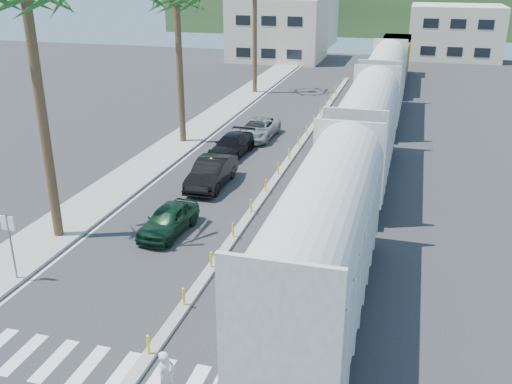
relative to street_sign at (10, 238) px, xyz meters
The scene contains 14 objects.
ground 7.82m from the street_sign, 15.32° to the right, with size 140.00×140.00×0.00m, color #28282B.
sidewalk 23.11m from the street_sign, 92.99° to the left, with size 3.00×90.00×0.15m, color gray.
rails 28.83m from the street_sign, 64.68° to the left, with size 1.56×100.00×0.06m.
median 19.48m from the street_sign, 67.88° to the left, with size 0.45×60.00×0.85m.
crosswalk 8.55m from the street_sign, 28.72° to the right, with size 14.00×2.20×0.01m, color silver.
lane_markings 23.65m from the street_sign, 77.38° to the left, with size 9.42×90.00×0.01m.
freight_train 24.55m from the street_sign, 59.91° to the left, with size 3.00×60.94×5.85m.
street_sign is the anchor object (origin of this frame).
buildings 69.70m from the street_sign, 89.27° to the left, with size 38.00×27.00×10.00m.
hillside 98.35m from the street_sign, 85.74° to the left, with size 80.00×20.00×12.00m, color #385628.
car_lead 7.26m from the street_sign, 54.69° to the left, with size 1.94×4.23×1.40m, color black.
car_second 12.98m from the street_sign, 72.13° to the left, with size 1.80×5.02×1.65m, color black.
car_third 18.45m from the street_sign, 79.62° to the left, with size 2.33×4.99×1.41m, color black.
car_rear 22.96m from the street_sign, 80.22° to the left, with size 2.53×5.24×1.44m, color #AFB2B5.
Camera 1 is at (7.53, -14.84, 11.97)m, focal length 40.00 mm.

